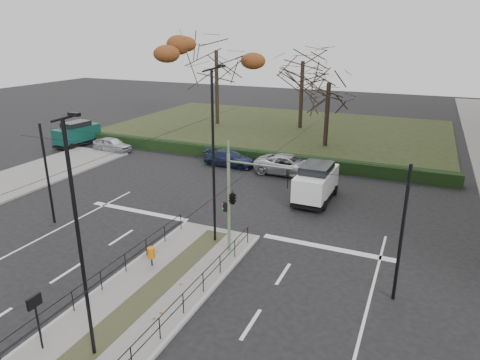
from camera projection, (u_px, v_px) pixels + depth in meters
The scene contains 19 objects.
ground at pixel (175, 273), 20.11m from camera, with size 140.00×140.00×0.00m, color black.
median_island at pixel (143, 301), 17.92m from camera, with size 4.40×15.00×0.14m, color slate.
park at pixel (276, 129), 50.06m from camera, with size 38.00×26.00×0.10m, color #263018.
hedge at pixel (228, 153), 38.32m from camera, with size 38.00×1.00×1.00m, color black.
median_railing at pixel (140, 283), 17.54m from camera, with size 4.14×13.24×0.92m.
catenary at pixel (189, 194), 20.39m from camera, with size 20.00×34.00×6.00m.
traffic_light at pixel (234, 196), 20.87m from camera, with size 3.52×1.99×5.16m.
litter_bin at pixel (151, 253), 20.29m from camera, with size 0.37×0.37×0.94m.
info_panel at pixel (35, 308), 14.59m from camera, with size 0.12×0.56×2.15m.
streetlamp_median_near at pixel (80, 243), 13.50m from camera, with size 0.71×0.14×8.46m.
streetlamp_median_far at pixel (214, 157), 21.49m from camera, with size 0.77×0.16×9.18m.
parked_car_first at pixel (112, 145), 40.50m from camera, with size 1.59×3.95×1.35m, color #B3B6BB.
parked_car_third at pixel (230, 158), 36.13m from camera, with size 1.83×4.51×1.31m, color #1C2442.
parked_car_fourth at pixel (290, 165), 33.89m from camera, with size 2.56×5.55×1.54m, color #B3B6BB.
white_van at pixel (316, 182), 28.48m from camera, with size 2.26×4.82×2.52m.
green_van at pixel (77, 133), 42.40m from camera, with size 2.28×4.90×2.42m.
rust_tree at pixel (216, 50), 49.91m from camera, with size 10.16×10.16×11.42m.
bare_tree_center at pixel (303, 66), 48.26m from camera, with size 7.60×7.60×10.07m.
bare_tree_near at pixel (329, 87), 40.69m from camera, with size 5.58×5.58×8.14m.
Camera 1 is at (9.88, -14.85, 10.72)m, focal length 32.00 mm.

